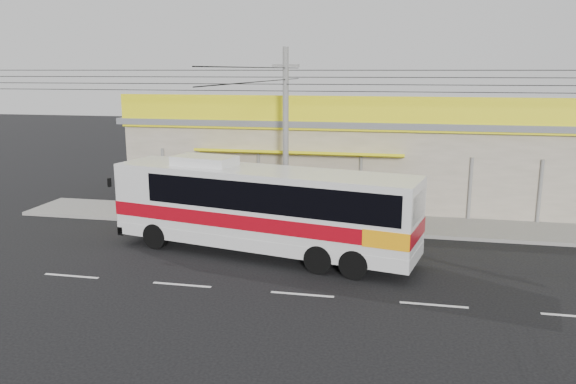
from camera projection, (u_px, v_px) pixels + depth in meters
name	position (u px, v px, depth m)	size (l,w,h in m)	color
ground	(315.00, 268.00, 19.95)	(120.00, 120.00, 0.00)	black
sidewalk	(335.00, 222.00, 25.68)	(30.00, 3.20, 0.15)	slate
lane_markings	(302.00, 295.00, 17.56)	(50.00, 0.12, 0.01)	silver
storefront_building	(348.00, 156.00, 30.50)	(22.60, 9.20, 5.70)	gray
coach_bus	(266.00, 205.00, 20.97)	(12.02, 4.94, 3.62)	silver
motorbike_red	(214.00, 199.00, 27.47)	(0.75, 2.14, 1.12)	maroon
motorbike_dark	(214.00, 198.00, 27.71)	(0.51, 1.81, 1.09)	black
utility_pole	(286.00, 80.00, 24.16)	(34.00, 14.00, 7.85)	slate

